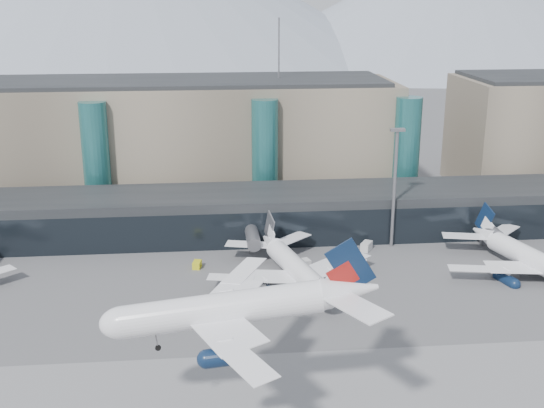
{
  "coord_description": "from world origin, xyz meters",
  "views": [
    {
      "loc": [
        -8.34,
        -85.83,
        52.23
      ],
      "look_at": [
        2.78,
        32.0,
        15.24
      ],
      "focal_mm": 45.0,
      "sensor_mm": 36.0,
      "label": 1
    }
  ],
  "objects_px": {
    "hero_jet": "(251,298)",
    "jet_parked_mid": "(292,259)",
    "veh_h": "(244,296)",
    "veh_d": "(366,246)",
    "lightmast_mid": "(395,181)",
    "veh_b": "(197,265)",
    "veh_g": "(306,262)",
    "veh_c": "(258,287)",
    "jet_parked_right": "(525,250)"
  },
  "relations": [
    {
      "from": "veh_d",
      "to": "lightmast_mid",
      "type": "bearing_deg",
      "value": -39.88
    },
    {
      "from": "veh_d",
      "to": "veh_h",
      "type": "height_order",
      "value": "veh_h"
    },
    {
      "from": "jet_parked_mid",
      "to": "veh_b",
      "type": "height_order",
      "value": "jet_parked_mid"
    },
    {
      "from": "jet_parked_mid",
      "to": "jet_parked_right",
      "type": "relative_size",
      "value": 0.97
    },
    {
      "from": "hero_jet",
      "to": "veh_c",
      "type": "height_order",
      "value": "hero_jet"
    },
    {
      "from": "veh_b",
      "to": "veh_c",
      "type": "xyz_separation_m",
      "value": [
        11.16,
        -12.2,
        0.28
      ]
    },
    {
      "from": "jet_parked_right",
      "to": "veh_b",
      "type": "xyz_separation_m",
      "value": [
        -63.46,
        7.34,
        -3.69
      ]
    },
    {
      "from": "veh_b",
      "to": "veh_c",
      "type": "height_order",
      "value": "veh_c"
    },
    {
      "from": "hero_jet",
      "to": "veh_b",
      "type": "relative_size",
      "value": 14.42
    },
    {
      "from": "veh_h",
      "to": "lightmast_mid",
      "type": "bearing_deg",
      "value": 1.06
    },
    {
      "from": "hero_jet",
      "to": "jet_parked_mid",
      "type": "xyz_separation_m",
      "value": [
        10.55,
        45.41,
        -13.6
      ]
    },
    {
      "from": "lightmast_mid",
      "to": "veh_d",
      "type": "height_order",
      "value": "lightmast_mid"
    },
    {
      "from": "jet_parked_mid",
      "to": "veh_b",
      "type": "distance_m",
      "value": 19.71
    },
    {
      "from": "veh_c",
      "to": "veh_g",
      "type": "relative_size",
      "value": 1.6
    },
    {
      "from": "veh_g",
      "to": "veh_c",
      "type": "bearing_deg",
      "value": -59.84
    },
    {
      "from": "jet_parked_right",
      "to": "veh_d",
      "type": "bearing_deg",
      "value": 48.56
    },
    {
      "from": "hero_jet",
      "to": "veh_b",
      "type": "xyz_separation_m",
      "value": [
        -7.37,
        52.79,
        -17.16
      ]
    },
    {
      "from": "jet_parked_right",
      "to": "veh_g",
      "type": "height_order",
      "value": "jet_parked_right"
    },
    {
      "from": "lightmast_mid",
      "to": "jet_parked_mid",
      "type": "xyz_separation_m",
      "value": [
        -23.45,
        -15.63,
        -10.17
      ]
    },
    {
      "from": "hero_jet",
      "to": "veh_h",
      "type": "height_order",
      "value": "hero_jet"
    },
    {
      "from": "hero_jet",
      "to": "veh_h",
      "type": "bearing_deg",
      "value": 90.67
    },
    {
      "from": "veh_d",
      "to": "veh_g",
      "type": "relative_size",
      "value": 1.45
    },
    {
      "from": "jet_parked_mid",
      "to": "veh_d",
      "type": "relative_size",
      "value": 10.96
    },
    {
      "from": "veh_b",
      "to": "veh_d",
      "type": "bearing_deg",
      "value": -68.12
    },
    {
      "from": "hero_jet",
      "to": "jet_parked_mid",
      "type": "height_order",
      "value": "hero_jet"
    },
    {
      "from": "jet_parked_right",
      "to": "veh_c",
      "type": "relative_size",
      "value": 10.28
    },
    {
      "from": "jet_parked_right",
      "to": "veh_c",
      "type": "bearing_deg",
      "value": 79.78
    },
    {
      "from": "veh_c",
      "to": "veh_h",
      "type": "bearing_deg",
      "value": -107.89
    },
    {
      "from": "veh_b",
      "to": "veh_g",
      "type": "xyz_separation_m",
      "value": [
        21.68,
        -0.73,
        -0.05
      ]
    },
    {
      "from": "jet_parked_right",
      "to": "veh_c",
      "type": "xyz_separation_m",
      "value": [
        -52.3,
        -4.86,
        -3.4
      ]
    },
    {
      "from": "veh_g",
      "to": "veh_h",
      "type": "xyz_separation_m",
      "value": [
        -13.27,
        -15.3,
        0.31
      ]
    },
    {
      "from": "veh_h",
      "to": "veh_b",
      "type": "bearing_deg",
      "value": 82.35
    },
    {
      "from": "lightmast_mid",
      "to": "jet_parked_right",
      "type": "xyz_separation_m",
      "value": [
        22.08,
        -15.6,
        -10.04
      ]
    },
    {
      "from": "veh_b",
      "to": "jet_parked_mid",
      "type": "bearing_deg",
      "value": -100.5
    },
    {
      "from": "lightmast_mid",
      "to": "veh_b",
      "type": "relative_size",
      "value": 10.67
    },
    {
      "from": "jet_parked_right",
      "to": "veh_c",
      "type": "height_order",
      "value": "jet_parked_right"
    },
    {
      "from": "veh_c",
      "to": "veh_h",
      "type": "height_order",
      "value": "veh_c"
    },
    {
      "from": "veh_g",
      "to": "hero_jet",
      "type": "bearing_deg",
      "value": -32.67
    },
    {
      "from": "jet_parked_mid",
      "to": "veh_d",
      "type": "distance_m",
      "value": 22.48
    },
    {
      "from": "veh_d",
      "to": "veh_b",
      "type": "bearing_deg",
      "value": 131.37
    },
    {
      "from": "veh_h",
      "to": "veh_d",
      "type": "bearing_deg",
      "value": 4.14
    },
    {
      "from": "lightmast_mid",
      "to": "veh_h",
      "type": "relative_size",
      "value": 7.42
    },
    {
      "from": "veh_g",
      "to": "jet_parked_mid",
      "type": "bearing_deg",
      "value": -46.78
    },
    {
      "from": "hero_jet",
      "to": "jet_parked_right",
      "type": "distance_m",
      "value": 73.44
    },
    {
      "from": "jet_parked_mid",
      "to": "veh_g",
      "type": "distance_m",
      "value": 8.44
    },
    {
      "from": "jet_parked_mid",
      "to": "jet_parked_right",
      "type": "height_order",
      "value": "jet_parked_right"
    },
    {
      "from": "veh_d",
      "to": "veh_g",
      "type": "height_order",
      "value": "veh_d"
    },
    {
      "from": "veh_g",
      "to": "jet_parked_right",
      "type": "bearing_deg",
      "value": 63.71
    },
    {
      "from": "veh_b",
      "to": "veh_c",
      "type": "bearing_deg",
      "value": -125.66
    },
    {
      "from": "hero_jet",
      "to": "veh_d",
      "type": "bearing_deg",
      "value": 66.82
    }
  ]
}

